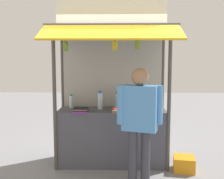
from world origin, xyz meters
TOP-DOWN VIEW (x-y plane):
  - ground_plane at (0.00, 0.00)m, footprint 20.00×20.00m
  - stall_counter at (0.00, 0.00)m, footprint 1.85×0.58m
  - stall_structure at (0.00, 0.08)m, footprint 2.05×1.40m
  - water_bottle_front_left at (-0.21, 0.07)m, footprint 0.09×0.09m
  - water_bottle_front_right at (0.09, 0.16)m, footprint 0.08×0.08m
  - water_bottle_back_left at (-0.74, 0.17)m, footprint 0.07×0.07m
  - water_bottle_rear_center at (0.59, 0.20)m, footprint 0.06×0.06m
  - magazine_stack_far_left at (0.11, -0.20)m, footprint 0.21×0.28m
  - magazine_stack_left at (0.67, -0.12)m, footprint 0.22×0.29m
  - magazine_stack_mid_right at (0.27, 0.01)m, footprint 0.19×0.24m
  - magazine_stack_mid_left at (-0.51, -0.22)m, footprint 0.26×0.26m
  - banana_bunch_inner_left at (0.05, -0.39)m, footprint 0.11×0.11m
  - banana_bunch_rightmost at (-0.71, -0.39)m, footprint 0.11×0.11m
  - banana_bunch_leftmost at (0.40, -0.39)m, footprint 0.09×0.09m
  - vendor_person at (0.41, -0.81)m, footprint 0.65×0.34m
  - plastic_crate at (1.19, -0.28)m, footprint 0.39×0.39m

SIDE VIEW (x-z plane):
  - ground_plane at x=0.00m, z-range 0.00..0.00m
  - plastic_crate at x=1.19m, z-range 0.00..0.24m
  - stall_counter at x=0.00m, z-range 0.00..0.96m
  - magazine_stack_far_left at x=0.11m, z-range 0.96..1.03m
  - magazine_stack_left at x=0.67m, z-range 0.96..1.03m
  - magazine_stack_mid_left at x=-0.51m, z-range 0.96..1.03m
  - magazine_stack_mid_right at x=0.27m, z-range 0.96..1.05m
  - vendor_person at x=0.41m, z-range 0.17..1.89m
  - water_bottle_rear_center at x=0.59m, z-range 0.96..1.19m
  - water_bottle_back_left at x=-0.74m, z-range 0.96..1.20m
  - water_bottle_front_right at x=0.09m, z-range 0.96..1.25m
  - water_bottle_front_left at x=-0.21m, z-range 0.95..1.27m
  - stall_structure at x=0.00m, z-range 0.26..2.97m
  - banana_bunch_rightmost at x=-0.71m, z-range 1.88..2.17m
  - banana_bunch_inner_left at x=0.05m, z-range 1.91..2.18m
  - banana_bunch_leftmost at x=0.40m, z-range 1.93..2.18m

